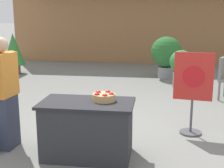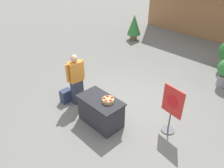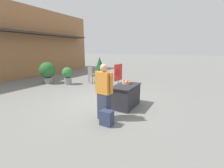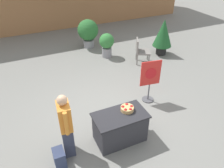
{
  "view_description": "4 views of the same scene",
  "coord_description": "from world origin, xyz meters",
  "px_view_note": "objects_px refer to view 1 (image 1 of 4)",
  "views": [
    {
      "loc": [
        0.92,
        -4.85,
        1.95
      ],
      "look_at": [
        0.28,
        -0.44,
        0.95
      ],
      "focal_mm": 50.0,
      "sensor_mm": 36.0,
      "label": 1
    },
    {
      "loc": [
        3.61,
        -3.95,
        4.19
      ],
      "look_at": [
        0.01,
        -0.45,
        1.1
      ],
      "focal_mm": 35.0,
      "sensor_mm": 36.0,
      "label": 2
    },
    {
      "loc": [
        -4.75,
        -2.96,
        2.02
      ],
      "look_at": [
        -0.16,
        -0.4,
        0.81
      ],
      "focal_mm": 24.0,
      "sensor_mm": 36.0,
      "label": 3
    },
    {
      "loc": [
        -1.78,
        -4.3,
        4.19
      ],
      "look_at": [
        0.17,
        -0.04,
        1.11
      ],
      "focal_mm": 35.0,
      "sensor_mm": 36.0,
      "label": 4
    }
  ],
  "objects_px": {
    "display_table": "(87,129)",
    "poster_board": "(193,90)",
    "potted_plant_far_right": "(181,66)",
    "apple_basket": "(104,97)",
    "person_visitor": "(4,93)",
    "potted_plant_near_left": "(166,54)",
    "potted_plant_far_left": "(14,51)"
  },
  "relations": [
    {
      "from": "apple_basket",
      "to": "person_visitor",
      "type": "distance_m",
      "value": 1.47
    },
    {
      "from": "apple_basket",
      "to": "potted_plant_far_right",
      "type": "relative_size",
      "value": 0.31
    },
    {
      "from": "apple_basket",
      "to": "potted_plant_near_left",
      "type": "relative_size",
      "value": 0.24
    },
    {
      "from": "apple_basket",
      "to": "poster_board",
      "type": "distance_m",
      "value": 1.64
    },
    {
      "from": "display_table",
      "to": "potted_plant_far_right",
      "type": "bearing_deg",
      "value": 70.5
    },
    {
      "from": "person_visitor",
      "to": "potted_plant_near_left",
      "type": "distance_m",
      "value": 6.12
    },
    {
      "from": "display_table",
      "to": "apple_basket",
      "type": "distance_m",
      "value": 0.51
    },
    {
      "from": "potted_plant_near_left",
      "to": "potted_plant_far_left",
      "type": "xyz_separation_m",
      "value": [
        -4.97,
        -0.01,
        0.02
      ]
    },
    {
      "from": "poster_board",
      "to": "potted_plant_far_right",
      "type": "height_order",
      "value": "poster_board"
    },
    {
      "from": "display_table",
      "to": "apple_basket",
      "type": "relative_size",
      "value": 4.04
    },
    {
      "from": "display_table",
      "to": "poster_board",
      "type": "height_order",
      "value": "poster_board"
    },
    {
      "from": "poster_board",
      "to": "potted_plant_far_right",
      "type": "distance_m",
      "value": 3.38
    },
    {
      "from": "poster_board",
      "to": "potted_plant_near_left",
      "type": "relative_size",
      "value": 1.06
    },
    {
      "from": "person_visitor",
      "to": "display_table",
      "type": "bearing_deg",
      "value": 0.0
    },
    {
      "from": "potted_plant_far_right",
      "to": "potted_plant_near_left",
      "type": "bearing_deg",
      "value": 105.92
    },
    {
      "from": "display_table",
      "to": "poster_board",
      "type": "xyz_separation_m",
      "value": [
        1.52,
        1.08,
        0.36
      ]
    },
    {
      "from": "person_visitor",
      "to": "poster_board",
      "type": "xyz_separation_m",
      "value": [
        2.77,
        0.95,
        -0.08
      ]
    },
    {
      "from": "apple_basket",
      "to": "potted_plant_far_left",
      "type": "xyz_separation_m",
      "value": [
        -3.99,
        5.65,
        -0.07
      ]
    },
    {
      "from": "person_visitor",
      "to": "poster_board",
      "type": "relative_size",
      "value": 1.21
    },
    {
      "from": "poster_board",
      "to": "person_visitor",
      "type": "bearing_deg",
      "value": -62.85
    },
    {
      "from": "potted_plant_far_right",
      "to": "poster_board",
      "type": "bearing_deg",
      "value": -90.96
    },
    {
      "from": "display_table",
      "to": "apple_basket",
      "type": "height_order",
      "value": "apple_basket"
    },
    {
      "from": "person_visitor",
      "to": "poster_board",
      "type": "bearing_deg",
      "value": 24.77
    },
    {
      "from": "person_visitor",
      "to": "poster_board",
      "type": "distance_m",
      "value": 2.93
    },
    {
      "from": "apple_basket",
      "to": "display_table",
      "type": "bearing_deg",
      "value": -160.61
    },
    {
      "from": "potted_plant_far_left",
      "to": "apple_basket",
      "type": "bearing_deg",
      "value": -54.78
    },
    {
      "from": "display_table",
      "to": "potted_plant_near_left",
      "type": "height_order",
      "value": "potted_plant_near_left"
    },
    {
      "from": "potted_plant_near_left",
      "to": "poster_board",
      "type": "bearing_deg",
      "value": -86.2
    },
    {
      "from": "display_table",
      "to": "potted_plant_near_left",
      "type": "distance_m",
      "value": 5.87
    },
    {
      "from": "poster_board",
      "to": "potted_plant_near_left",
      "type": "bearing_deg",
      "value": -167.96
    },
    {
      "from": "poster_board",
      "to": "potted_plant_far_right",
      "type": "relative_size",
      "value": 1.33
    },
    {
      "from": "potted_plant_near_left",
      "to": "potted_plant_far_left",
      "type": "relative_size",
      "value": 0.96
    }
  ]
}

